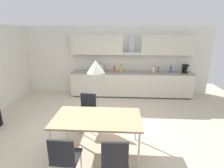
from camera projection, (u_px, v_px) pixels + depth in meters
The scene contains 17 objects.
ground_plane at pixel (99, 131), 4.24m from camera, with size 9.35×8.41×0.02m, color beige.
wall_back at pixel (108, 60), 6.59m from camera, with size 7.48×0.10×2.51m, color silver.
kitchen_counter at pixel (131, 84), 6.42m from camera, with size 4.35×0.67×0.90m.
backsplash_tile at pixel (131, 63), 6.51m from camera, with size 4.33×0.02×0.55m, color silver.
upper_wall_cabinets at pixel (132, 45), 6.16m from camera, with size 4.33×0.40×0.68m.
microwave at pixel (97, 68), 6.32m from camera, with size 0.48×0.35×0.28m.
coffee_maker at pixel (185, 69), 6.16m from camera, with size 0.18×0.19×0.30m.
bottle_red at pixel (114, 69), 6.32m from camera, with size 0.07×0.07×0.24m.
bottle_blue at pixel (171, 69), 6.19m from camera, with size 0.07×0.07×0.27m.
bottle_white at pixel (154, 69), 6.23m from camera, with size 0.08×0.08×0.25m.
bottle_yellow at pixel (121, 69), 6.34m from camera, with size 0.08×0.08×0.26m.
bottle_brown at pixel (158, 70), 6.25m from camera, with size 0.06×0.06×0.22m.
dining_table at pixel (97, 119), 3.35m from camera, with size 1.67×0.93×0.74m.
chair_near_right at pixel (115, 158), 2.56m from camera, with size 0.42×0.42×0.87m.
chair_near_left at pixel (64, 156), 2.61m from camera, with size 0.41×0.41×0.87m.
chair_far_left at pixel (87, 108), 4.22m from camera, with size 0.44×0.44×0.87m.
pendant_lamp at pixel (96, 67), 3.05m from camera, with size 0.32×0.32×0.22m, color silver.
Camera 1 is at (0.55, -3.69, 2.32)m, focal length 28.00 mm.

